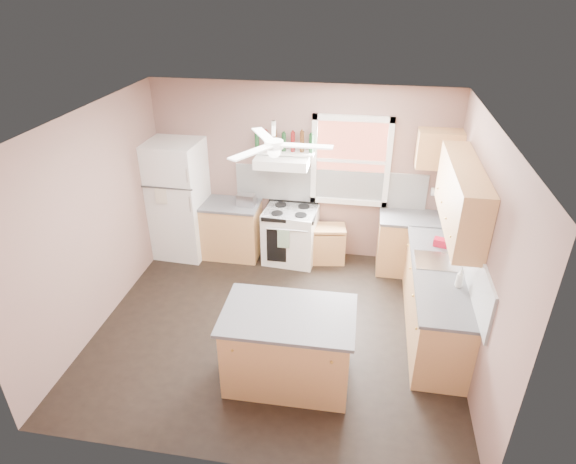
% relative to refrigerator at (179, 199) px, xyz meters
% --- Properties ---
extents(floor, '(4.50, 4.50, 0.00)m').
position_rel_refrigerator_xyz_m(floor, '(1.86, -1.66, -0.93)').
color(floor, black).
rests_on(floor, ground).
extents(ceiling, '(4.50, 4.50, 0.00)m').
position_rel_refrigerator_xyz_m(ceiling, '(1.86, -1.66, 1.77)').
color(ceiling, white).
rests_on(ceiling, ground).
extents(wall_back, '(4.50, 0.05, 2.70)m').
position_rel_refrigerator_xyz_m(wall_back, '(1.86, 0.36, 0.42)').
color(wall_back, '#7B5C52').
rests_on(wall_back, ground).
extents(wall_right, '(0.05, 4.00, 2.70)m').
position_rel_refrigerator_xyz_m(wall_right, '(4.13, -1.66, 0.42)').
color(wall_right, '#7B5C52').
rests_on(wall_right, ground).
extents(wall_left, '(0.05, 4.00, 2.70)m').
position_rel_refrigerator_xyz_m(wall_left, '(-0.42, -1.66, 0.42)').
color(wall_left, '#7B5C52').
rests_on(wall_left, ground).
extents(backsplash_back, '(2.90, 0.03, 0.55)m').
position_rel_refrigerator_xyz_m(backsplash_back, '(2.31, 0.32, 0.25)').
color(backsplash_back, white).
rests_on(backsplash_back, wall_back).
extents(backsplash_right, '(0.03, 2.60, 0.55)m').
position_rel_refrigerator_xyz_m(backsplash_right, '(4.09, -1.36, 0.25)').
color(backsplash_right, white).
rests_on(backsplash_right, wall_right).
extents(window_view, '(1.00, 0.02, 1.20)m').
position_rel_refrigerator_xyz_m(window_view, '(2.61, 0.32, 0.67)').
color(window_view, brown).
rests_on(window_view, wall_back).
extents(window_frame, '(1.16, 0.07, 1.36)m').
position_rel_refrigerator_xyz_m(window_frame, '(2.61, 0.29, 0.67)').
color(window_frame, white).
rests_on(window_frame, wall_back).
extents(refrigerator, '(0.83, 0.80, 1.86)m').
position_rel_refrigerator_xyz_m(refrigerator, '(0.00, 0.00, 0.00)').
color(refrigerator, white).
rests_on(refrigerator, floor).
extents(base_cabinet_left, '(0.90, 0.60, 0.86)m').
position_rel_refrigerator_xyz_m(base_cabinet_left, '(0.80, 0.04, -0.50)').
color(base_cabinet_left, tan).
rests_on(base_cabinet_left, floor).
extents(counter_left, '(0.92, 0.62, 0.04)m').
position_rel_refrigerator_xyz_m(counter_left, '(0.80, 0.04, -0.05)').
color(counter_left, '#4B4A4D').
rests_on(counter_left, base_cabinet_left).
extents(toaster, '(0.29, 0.18, 0.18)m').
position_rel_refrigerator_xyz_m(toaster, '(1.08, 0.02, 0.06)').
color(toaster, silver).
rests_on(toaster, counter_left).
extents(stove, '(0.83, 0.70, 0.86)m').
position_rel_refrigerator_xyz_m(stove, '(1.76, 0.04, -0.50)').
color(stove, white).
rests_on(stove, floor).
extents(range_hood, '(0.78, 0.50, 0.14)m').
position_rel_refrigerator_xyz_m(range_hood, '(1.63, 0.09, 0.69)').
color(range_hood, white).
rests_on(range_hood, wall_back).
extents(bottle_shelf, '(0.90, 0.26, 0.03)m').
position_rel_refrigerator_xyz_m(bottle_shelf, '(1.63, 0.21, 0.79)').
color(bottle_shelf, white).
rests_on(bottle_shelf, range_hood).
extents(cart, '(0.58, 0.43, 0.53)m').
position_rel_refrigerator_xyz_m(cart, '(2.34, 0.09, -0.66)').
color(cart, tan).
rests_on(cart, floor).
extents(base_cabinet_corner, '(1.00, 0.60, 0.86)m').
position_rel_refrigerator_xyz_m(base_cabinet_corner, '(3.61, 0.04, -0.50)').
color(base_cabinet_corner, tan).
rests_on(base_cabinet_corner, floor).
extents(base_cabinet_right, '(0.60, 2.20, 0.86)m').
position_rel_refrigerator_xyz_m(base_cabinet_right, '(3.81, -1.36, -0.50)').
color(base_cabinet_right, tan).
rests_on(base_cabinet_right, floor).
extents(counter_corner, '(1.02, 0.62, 0.04)m').
position_rel_refrigerator_xyz_m(counter_corner, '(3.61, 0.04, -0.05)').
color(counter_corner, '#4B4A4D').
rests_on(counter_corner, base_cabinet_corner).
extents(counter_right, '(0.62, 2.22, 0.04)m').
position_rel_refrigerator_xyz_m(counter_right, '(3.80, -1.36, -0.05)').
color(counter_right, '#4B4A4D').
rests_on(counter_right, base_cabinet_right).
extents(sink, '(0.55, 0.45, 0.03)m').
position_rel_refrigerator_xyz_m(sink, '(3.80, -1.16, -0.03)').
color(sink, silver).
rests_on(sink, counter_right).
extents(faucet, '(0.03, 0.03, 0.14)m').
position_rel_refrigerator_xyz_m(faucet, '(3.96, -1.16, 0.04)').
color(faucet, silver).
rests_on(faucet, sink).
extents(upper_cabinet_right, '(0.33, 1.80, 0.76)m').
position_rel_refrigerator_xyz_m(upper_cabinet_right, '(3.94, -1.16, 0.85)').
color(upper_cabinet_right, tan).
rests_on(upper_cabinet_right, wall_right).
extents(upper_cabinet_corner, '(0.60, 0.33, 0.52)m').
position_rel_refrigerator_xyz_m(upper_cabinet_corner, '(3.81, 0.17, 0.97)').
color(upper_cabinet_corner, tan).
rests_on(upper_cabinet_corner, wall_back).
extents(paper_towel, '(0.26, 0.12, 0.12)m').
position_rel_refrigerator_xyz_m(paper_towel, '(3.93, 0.20, 0.32)').
color(paper_towel, white).
rests_on(paper_towel, wall_back).
extents(island, '(1.34, 0.86, 0.86)m').
position_rel_refrigerator_xyz_m(island, '(2.15, -2.49, -0.50)').
color(island, tan).
rests_on(island, floor).
extents(island_top, '(1.42, 0.94, 0.04)m').
position_rel_refrigerator_xyz_m(island_top, '(2.15, -2.49, -0.05)').
color(island_top, '#4B4A4D').
rests_on(island_top, island).
extents(ceiling_fan_hub, '(0.20, 0.20, 0.08)m').
position_rel_refrigerator_xyz_m(ceiling_fan_hub, '(1.86, -1.66, 1.52)').
color(ceiling_fan_hub, white).
rests_on(ceiling_fan_hub, ceiling).
extents(soap_bottle, '(0.12, 0.13, 0.23)m').
position_rel_refrigerator_xyz_m(soap_bottle, '(3.97, -1.68, 0.09)').
color(soap_bottle, silver).
rests_on(soap_bottle, counter_right).
extents(red_caddy, '(0.20, 0.16, 0.10)m').
position_rel_refrigerator_xyz_m(red_caddy, '(3.87, -0.76, 0.02)').
color(red_caddy, '#B20F24').
rests_on(red_caddy, counter_right).
extents(wine_bottles, '(0.86, 0.06, 0.31)m').
position_rel_refrigerator_xyz_m(wine_bottles, '(1.63, 0.21, 0.95)').
color(wine_bottles, '#143819').
rests_on(wine_bottles, bottle_shelf).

